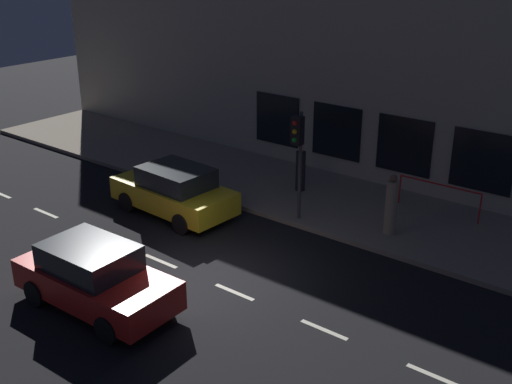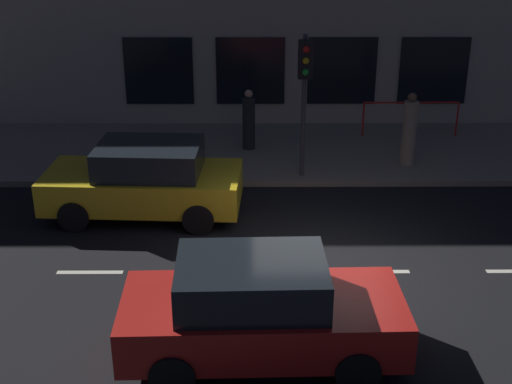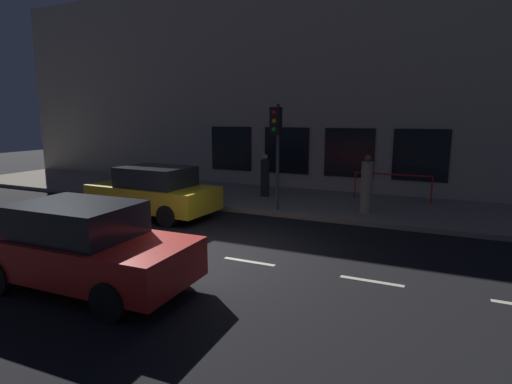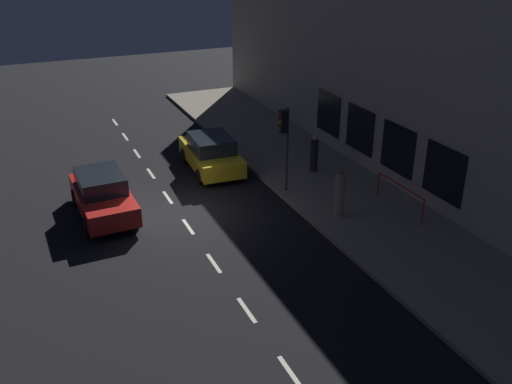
{
  "view_description": "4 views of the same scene",
  "coord_description": "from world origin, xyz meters",
  "views": [
    {
      "loc": [
        -10.22,
        -9.66,
        8.09
      ],
      "look_at": [
        2.98,
        0.65,
        1.31
      ],
      "focal_mm": 44.02,
      "sensor_mm": 36.0,
      "label": 1
    },
    {
      "loc": [
        -10.92,
        1.24,
        6.25
      ],
      "look_at": [
        1.23,
        1.18,
        1.06
      ],
      "focal_mm": 48.41,
      "sensor_mm": 36.0,
      "label": 2
    },
    {
      "loc": [
        -7.67,
        -4.67,
        3.11
      ],
      "look_at": [
        3.4,
        0.39,
        0.86
      ],
      "focal_mm": 28.81,
      "sensor_mm": 36.0,
      "label": 3
    },
    {
      "loc": [
        -4.8,
        -17.62,
        9.28
      ],
      "look_at": [
        2.45,
        -1.31,
        1.01
      ],
      "focal_mm": 39.17,
      "sensor_mm": 36.0,
      "label": 4
    }
  ],
  "objects": [
    {
      "name": "ground_plane",
      "position": [
        0.0,
        0.0,
        0.0
      ],
      "size": [
        60.0,
        60.0,
        0.0
      ],
      "primitive_type": "plane",
      "color": "black"
    },
    {
      "name": "parked_car_1",
      "position": [
        -2.48,
        1.15,
        0.79
      ],
      "size": [
        1.92,
        4.11,
        1.58
      ],
      "rotation": [
        0.0,
        0.0,
        3.17
      ],
      "color": "red",
      "rests_on": "ground"
    },
    {
      "name": "red_railing",
      "position": [
        7.33,
        -3.1,
        0.9
      ],
      "size": [
        0.05,
        2.64,
        0.97
      ],
      "color": "red",
      "rests_on": "sidewalk"
    },
    {
      "name": "parked_car_0",
      "position": [
        2.5,
        3.51,
        0.79
      ],
      "size": [
        2.08,
        4.18,
        1.58
      ],
      "rotation": [
        0.0,
        0.0,
        -0.05
      ],
      "color": "gold",
      "rests_on": "ground"
    },
    {
      "name": "traffic_light",
      "position": [
        4.22,
        0.08,
        2.6
      ],
      "size": [
        0.45,
        0.32,
        3.34
      ],
      "color": "#424244",
      "rests_on": "sidewalk"
    },
    {
      "name": "sidewalk",
      "position": [
        6.25,
        0.0,
        0.07
      ],
      "size": [
        4.5,
        32.0,
        0.15
      ],
      "color": "gray",
      "rests_on": "ground"
    },
    {
      "name": "pedestrian_0",
      "position": [
        5.12,
        -2.58,
        0.99
      ],
      "size": [
        0.5,
        0.5,
        1.81
      ],
      "rotation": [
        0.0,
        0.0,
        5.47
      ],
      "color": "gray",
      "rests_on": "sidewalk"
    },
    {
      "name": "pedestrian_1",
      "position": [
        6.3,
        1.35,
        0.88
      ],
      "size": [
        0.38,
        0.38,
        1.58
      ],
      "rotation": [
        0.0,
        0.0,
        4.54
      ],
      "color": "#232328",
      "rests_on": "sidewalk"
    },
    {
      "name": "building_facade",
      "position": [
        8.8,
        0.0,
        4.37
      ],
      "size": [
        0.65,
        32.0,
        8.77
      ],
      "color": "#B2A893",
      "rests_on": "ground"
    },
    {
      "name": "lane_centre_line",
      "position": [
        0.0,
        -1.0,
        0.0
      ],
      "size": [
        0.12,
        27.2,
        0.01
      ],
      "color": "beige",
      "rests_on": "ground"
    }
  ]
}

